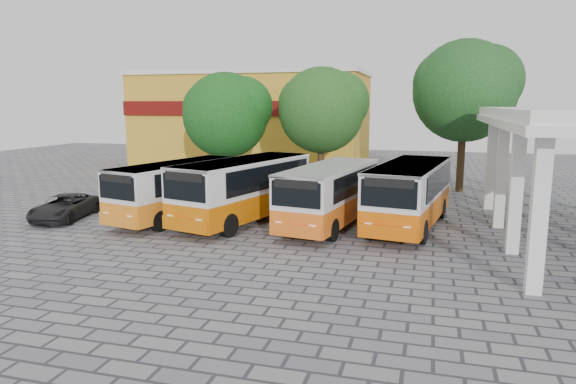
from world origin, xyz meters
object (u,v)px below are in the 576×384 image
(bus_centre_left, at_px, (244,186))
(bus_centre_right, at_px, (330,192))
(parked_car, at_px, (64,207))
(bus_far_right, at_px, (410,191))
(bus_far_left, at_px, (178,187))

(bus_centre_left, relative_size, bus_centre_right, 1.09)
(bus_centre_right, distance_m, parked_car, 12.96)
(bus_centre_left, xyz_separation_m, parked_car, (-8.68, -1.81, -1.13))
(bus_centre_left, distance_m, bus_far_right, 7.66)
(bus_far_left, xyz_separation_m, bus_centre_right, (7.43, 0.43, 0.02))
(bus_centre_left, xyz_separation_m, bus_centre_right, (4.08, 0.26, -0.11))
(bus_far_left, height_order, bus_centre_left, bus_centre_left)
(bus_centre_left, bearing_deg, bus_centre_right, 18.93)
(bus_centre_right, xyz_separation_m, bus_far_right, (3.52, 0.71, 0.07))
(bus_far_right, bearing_deg, bus_centre_right, -159.62)
(bus_far_right, bearing_deg, parked_car, -161.32)
(bus_centre_left, height_order, parked_car, bus_centre_left)
(bus_far_right, bearing_deg, bus_far_left, -165.05)
(parked_car, bearing_deg, bus_far_left, 5.89)
(bus_centre_right, bearing_deg, parked_car, -161.59)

